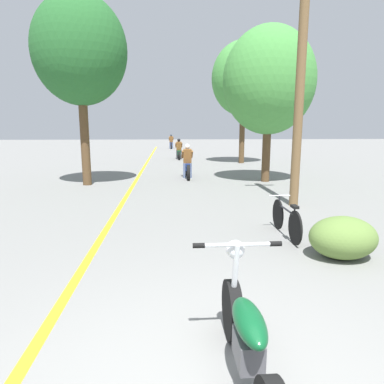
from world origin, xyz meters
The scene contains 11 objects.
lane_stripe_center centered at (-1.70, 12.26, 0.00)m, with size 0.14×48.00×0.01m, color yellow.
utility_pole centered at (3.07, 6.82, 3.79)m, with size 1.10×0.24×7.39m.
roadside_tree_right_near centered at (3.48, 11.10, 3.85)m, with size 3.51×3.16×5.89m.
roadside_tree_right_far centered at (4.03, 18.27, 4.90)m, with size 3.71×3.34×7.05m.
roadside_tree_left centered at (-3.43, 10.73, 4.76)m, with size 3.30×2.97×6.69m.
roadside_bush centered at (2.47, 2.98, 0.35)m, with size 1.10×0.88×0.70m.
motorcycle_foreground centered at (0.26, 0.30, 0.42)m, with size 0.83×2.01×1.08m.
motorcycle_rider_lead centered at (0.43, 12.29, 0.54)m, with size 0.50×2.02×1.44m.
motorcycle_rider_mid centered at (0.34, 21.10, 0.52)m, with size 0.50×1.97×1.38m.
motorcycle_rider_far centered at (-0.08, 32.92, 0.54)m, with size 0.50×2.09×1.44m.
bicycle_parked centered at (1.93, 4.17, 0.35)m, with size 0.44×1.64×0.74m.
Camera 1 is at (-0.36, -2.20, 2.12)m, focal length 32.00 mm.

